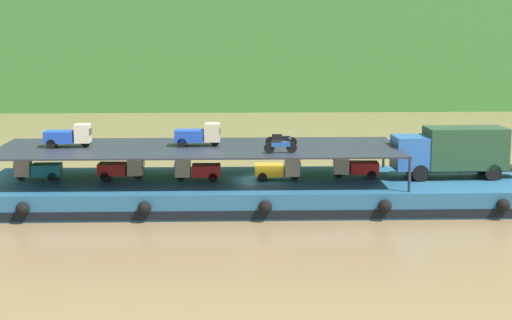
% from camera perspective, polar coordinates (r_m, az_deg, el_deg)
% --- Properties ---
extents(ground_plane, '(400.00, 400.00, 0.00)m').
position_cam_1_polar(ground_plane, '(49.38, 0.42, -3.09)').
color(ground_plane, olive).
extents(cargo_barge, '(33.21, 9.29, 1.50)m').
position_cam_1_polar(cargo_barge, '(49.19, 0.42, -2.24)').
color(cargo_barge, '#23567A').
rests_on(cargo_barge, ground).
extents(covered_lorry, '(7.91, 2.52, 3.10)m').
position_cam_1_polar(covered_lorry, '(50.74, 13.64, 0.66)').
color(covered_lorry, '#285BA3').
rests_on(covered_lorry, cargo_barge).
extents(cargo_rack, '(24.01, 7.88, 2.00)m').
position_cam_1_polar(cargo_rack, '(48.72, -4.05, 0.83)').
color(cargo_rack, '#232833').
rests_on(cargo_rack, cargo_barge).
extents(mini_truck_lower_stern, '(2.77, 1.26, 1.38)m').
position_cam_1_polar(mini_truck_lower_stern, '(50.52, -15.13, -0.60)').
color(mini_truck_lower_stern, teal).
rests_on(mini_truck_lower_stern, cargo_barge).
extents(mini_truck_lower_aft, '(2.79, 1.29, 1.38)m').
position_cam_1_polar(mini_truck_lower_aft, '(49.72, -9.40, -0.55)').
color(mini_truck_lower_aft, red).
rests_on(mini_truck_lower_aft, cargo_barge).
extents(mini_truck_lower_mid, '(2.74, 1.20, 1.38)m').
position_cam_1_polar(mini_truck_lower_mid, '(48.71, -4.18, -0.66)').
color(mini_truck_lower_mid, red).
rests_on(mini_truck_lower_mid, cargo_barge).
extents(mini_truck_lower_fore, '(2.76, 1.24, 1.38)m').
position_cam_1_polar(mini_truck_lower_fore, '(48.79, 1.58, -0.62)').
color(mini_truck_lower_fore, gold).
rests_on(mini_truck_lower_fore, cargo_barge).
extents(mini_truck_lower_bow, '(2.79, 1.28, 1.38)m').
position_cam_1_polar(mini_truck_lower_bow, '(49.85, 6.96, -0.46)').
color(mini_truck_lower_bow, red).
rests_on(mini_truck_lower_bow, cargo_barge).
extents(mini_truck_upper_stern, '(2.76, 1.23, 1.38)m').
position_cam_1_polar(mini_truck_upper_stern, '(49.83, -13.03, 1.68)').
color(mini_truck_upper_stern, '#1E47B7').
rests_on(mini_truck_upper_stern, cargo_rack).
extents(mini_truck_upper_mid, '(2.77, 1.25, 1.38)m').
position_cam_1_polar(mini_truck_upper_mid, '(49.09, -4.06, 1.79)').
color(mini_truck_upper_mid, '#1E47B7').
rests_on(mini_truck_upper_mid, cargo_rack).
extents(motorcycle_upper_port, '(1.90, 0.55, 0.87)m').
position_cam_1_polar(motorcycle_upper_port, '(46.36, 1.71, 1.01)').
color(motorcycle_upper_port, black).
rests_on(motorcycle_upper_port, cargo_rack).
extents(motorcycle_upper_centre, '(1.90, 0.55, 0.87)m').
position_cam_1_polar(motorcycle_upper_centre, '(48.71, 1.75, 1.44)').
color(motorcycle_upper_centre, black).
rests_on(motorcycle_upper_centre, cargo_rack).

